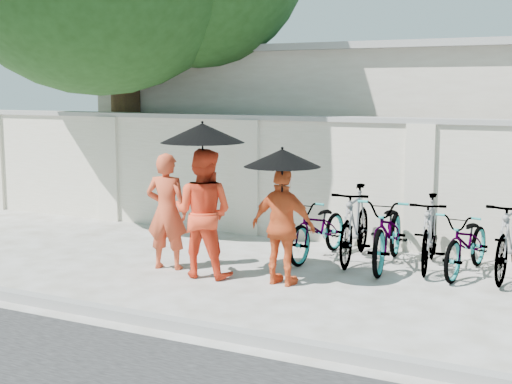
% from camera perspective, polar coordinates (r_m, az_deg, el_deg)
% --- Properties ---
extents(ground, '(80.00, 80.00, 0.00)m').
position_cam_1_polar(ground, '(9.42, -3.92, -7.33)').
color(ground, silver).
extents(kerb, '(40.00, 0.16, 0.12)m').
position_cam_1_polar(kerb, '(8.06, -10.22, -9.73)').
color(kerb, gray).
rests_on(kerb, ground).
extents(compound_wall, '(20.00, 0.30, 2.00)m').
position_cam_1_polar(compound_wall, '(11.68, 8.38, 0.66)').
color(compound_wall, silver).
rests_on(compound_wall, ground).
extents(building_behind, '(14.00, 6.00, 3.20)m').
position_cam_1_polar(building_behind, '(15.05, 16.71, 4.39)').
color(building_behind, beige).
rests_on(building_behind, ground).
extents(monk_left, '(0.67, 0.52, 1.65)m').
position_cam_1_polar(monk_left, '(10.08, -7.15, -1.54)').
color(monk_left, '#CE4B29').
rests_on(monk_left, ground).
extents(monk_center, '(0.91, 0.74, 1.74)m').
position_cam_1_polar(monk_center, '(9.62, -4.25, -1.68)').
color(monk_center, '#F1401E').
rests_on(monk_center, ground).
extents(parasol_center, '(1.12, 1.12, 1.10)m').
position_cam_1_polar(parasol_center, '(9.40, -4.31, 4.73)').
color(parasol_center, black).
rests_on(parasol_center, ground).
extents(monk_right, '(0.92, 0.44, 1.53)m').
position_cam_1_polar(monk_right, '(9.20, 2.18, -2.79)').
color(monk_right, '#DC5725').
rests_on(monk_right, ground).
extents(parasol_right, '(0.98, 0.98, 0.91)m').
position_cam_1_polar(parasol_right, '(8.99, 2.11, 2.74)').
color(parasol_right, black).
rests_on(parasol_right, ground).
extents(bike_0, '(0.75, 1.82, 0.93)m').
position_cam_1_polar(bike_0, '(10.72, 5.03, -2.86)').
color(bike_0, '#8E90A0').
rests_on(bike_0, ground).
extents(bike_1, '(0.75, 1.91, 1.12)m').
position_cam_1_polar(bike_1, '(10.58, 7.92, -2.55)').
color(bike_1, '#8E90A0').
rests_on(bike_1, ground).
extents(bike_2, '(0.91, 2.03, 1.03)m').
position_cam_1_polar(bike_2, '(10.34, 10.58, -3.11)').
color(bike_2, '#8E90A0').
rests_on(bike_2, ground).
extents(bike_3, '(0.72, 1.78, 1.04)m').
position_cam_1_polar(bike_3, '(10.35, 13.70, -3.17)').
color(bike_3, '#8E90A0').
rests_on(bike_3, ground).
extents(bike_4, '(0.79, 1.76, 0.90)m').
position_cam_1_polar(bike_4, '(10.18, 16.56, -3.89)').
color(bike_4, '#8E90A0').
rests_on(bike_4, ground).
extents(bike_5, '(0.61, 1.84, 1.09)m').
position_cam_1_polar(bike_5, '(10.16, 19.68, -3.48)').
color(bike_5, '#8E90A0').
rests_on(bike_5, ground).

